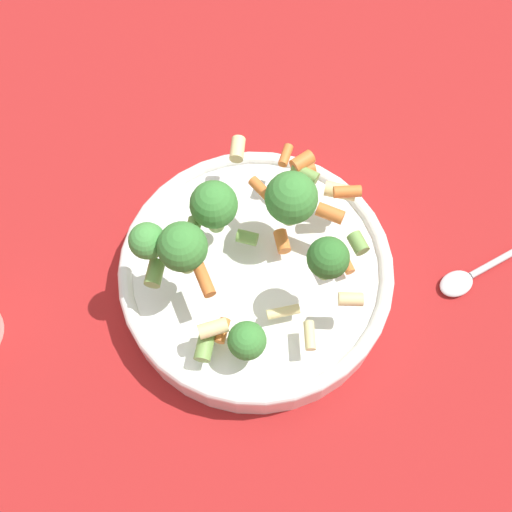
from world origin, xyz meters
TOP-DOWN VIEW (x-y plane):
  - ground_plane at (0.00, 0.00)m, footprint 3.00×3.00m
  - bowl at (0.00, 0.00)m, footprint 0.26×0.26m
  - pasta_salad at (0.01, 0.01)m, footprint 0.20×0.21m
  - spoon at (-0.13, -0.20)m, footprint 0.04×0.18m

SIDE VIEW (x-z plane):
  - ground_plane at x=0.00m, z-range 0.00..0.00m
  - spoon at x=-0.13m, z-range 0.00..0.01m
  - bowl at x=0.00m, z-range 0.00..0.05m
  - pasta_salad at x=0.01m, z-range 0.05..0.15m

